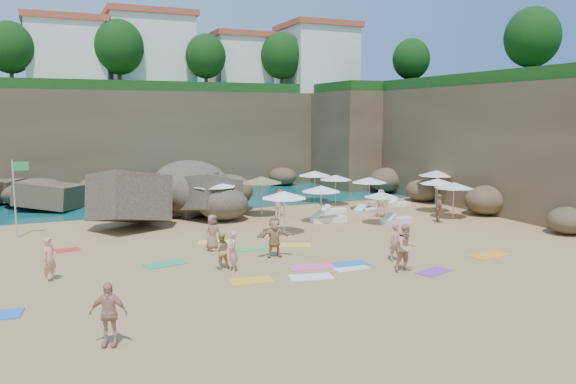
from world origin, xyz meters
name	(u,v)px	position (x,y,z in m)	size (l,w,h in m)	color
ground	(275,243)	(0.00, 0.00, 0.00)	(120.00, 120.00, 0.00)	tan
seawater	(159,178)	(0.00, 30.00, 0.00)	(120.00, 120.00, 0.00)	#0C4751
cliff_back	(190,139)	(2.00, 25.00, 4.00)	(44.00, 8.00, 8.00)	brown
cliff_right	(473,144)	(19.00, 8.00, 4.00)	(8.00, 30.00, 8.00)	brown
cliff_corner	(365,138)	(17.00, 20.00, 4.00)	(10.00, 12.00, 8.00)	brown
rock_promontory	(31,208)	(-11.00, 16.00, 0.00)	(12.00, 7.00, 2.00)	brown
clifftop_buildings	(197,57)	(2.96, 25.79, 11.24)	(28.48, 9.48, 7.00)	white
clifftop_trees	(238,50)	(4.78, 19.52, 11.26)	(35.60, 23.82, 4.40)	#11380F
rock_outcrop	(174,221)	(-3.28, 7.46, 0.00)	(8.35, 6.27, 3.34)	brown
flag_pole	(17,188)	(-11.33, 6.18, 2.51)	(0.77, 0.08, 3.94)	silver
parasol_0	(214,183)	(-1.03, 6.74, 2.19)	(2.52, 2.52, 2.38)	silver
parasol_1	(315,173)	(7.40, 10.77, 2.03)	(2.34, 2.34, 2.21)	silver
parasol_2	(336,177)	(8.02, 8.80, 1.92)	(2.21, 2.21, 2.09)	silver
parasol_3	(369,180)	(9.03, 6.12, 1.99)	(2.30, 2.30, 2.17)	silver
parasol_4	(438,181)	(12.67, 3.90, 1.98)	(2.28, 2.28, 2.15)	silver
parasol_5	(284,195)	(1.20, 1.65, 2.07)	(2.39, 2.39, 2.26)	silver
parasol_6	(262,180)	(1.98, 7.01, 2.23)	(2.58, 2.58, 2.44)	silver
parasol_7	(321,189)	(4.33, 3.65, 1.98)	(2.28, 2.28, 2.15)	silver
parasol_8	(437,173)	(14.66, 6.58, 2.15)	(2.48, 2.48, 2.34)	silver
parasol_9	(381,195)	(7.23, 1.92, 1.71)	(1.96, 1.96, 1.86)	silver
parasol_11	(454,185)	(12.16, 1.76, 2.00)	(2.30, 2.30, 2.18)	silver
lounger_0	(228,209)	(0.66, 9.70, 0.14)	(1.78, 0.59, 0.28)	white
lounger_1	(368,211)	(8.36, 5.16, 0.15)	(1.95, 0.65, 0.30)	silver
lounger_2	(334,211)	(6.58, 6.33, 0.13)	(1.67, 0.56, 0.26)	white
lounger_3	(329,219)	(4.86, 3.71, 0.16)	(2.06, 0.69, 0.32)	white
lounger_4	(399,204)	(11.93, 6.95, 0.12)	(1.55, 0.52, 0.24)	white
lounger_5	(398,221)	(8.28, 1.77, 0.15)	(1.98, 0.66, 0.31)	silver
towel_2	(251,281)	(-3.10, -5.38, 0.01)	(1.57, 0.78, 0.03)	yellow
towel_3	(165,264)	(-5.61, -1.79, 0.02)	(1.73, 0.86, 0.03)	#2D9E67
towel_4	(291,245)	(0.53, -0.80, 0.02)	(1.85, 0.92, 0.03)	yellow
towel_5	(311,277)	(-0.85, -5.84, 0.01)	(1.66, 0.83, 0.03)	white
towel_6	(434,272)	(3.92, -7.11, 0.01)	(1.55, 0.77, 0.03)	purple
towel_7	(62,251)	(-9.46, 2.39, 0.01)	(1.50, 0.75, 0.03)	red
towel_8	(349,264)	(1.40, -4.80, 0.01)	(1.60, 0.80, 0.03)	#2274B6
towel_9	(312,267)	(-0.22, -4.57, 0.02)	(1.85, 0.92, 0.03)	#F45E8B
towel_10	(490,255)	(7.79, -6.00, 0.02)	(1.88, 0.94, 0.03)	orange
towel_11	(251,249)	(-1.46, -0.78, 0.01)	(1.46, 0.73, 0.03)	green
towel_12	(216,242)	(-2.54, 1.27, 0.01)	(1.69, 0.85, 0.03)	#FFED43
towel_13	(350,268)	(1.16, -5.32, 0.01)	(1.46, 0.73, 0.03)	white
person_stand_0	(50,259)	(-9.99, -2.49, 0.84)	(0.61, 0.40, 1.68)	tan
person_stand_1	(221,251)	(-3.64, -3.29, 0.73)	(0.71, 0.56, 1.47)	tan
person_stand_2	(278,203)	(2.87, 6.49, 0.86)	(1.11, 0.46, 1.72)	#F1A289
person_stand_3	(439,208)	(10.62, 1.11, 0.83)	(0.97, 0.40, 1.65)	#A97D54
person_stand_4	(381,203)	(8.53, 3.96, 0.84)	(0.82, 0.45, 1.67)	tan
person_stand_5	(182,195)	(-1.98, 11.20, 0.95)	(1.77, 0.51, 1.91)	tan
person_stand_6	(233,251)	(-3.35, -3.91, 0.82)	(0.60, 0.39, 1.63)	#DF9A7F
person_lie_1	(109,338)	(-8.60, -9.47, 0.21)	(1.02, 1.74, 0.42)	tan
person_lie_2	(213,246)	(-3.14, -0.26, 0.22)	(0.79, 1.62, 0.43)	#99604C
person_lie_3	(275,252)	(-1.00, -2.46, 0.23)	(1.63, 1.76, 0.47)	tan
person_lie_4	(395,256)	(3.48, -5.06, 0.19)	(0.58, 1.58, 0.38)	#BD765E
person_lie_5	(406,263)	(2.94, -6.60, 0.35)	(0.91, 1.87, 0.71)	tan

